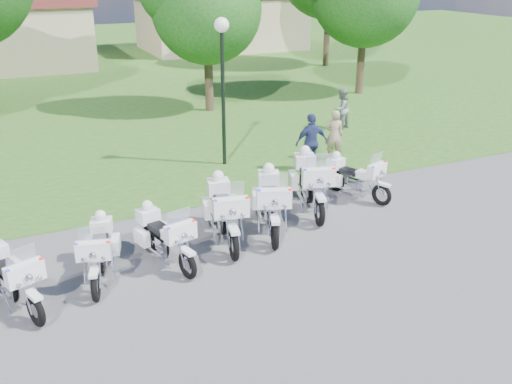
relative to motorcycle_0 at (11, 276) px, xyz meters
name	(u,v)px	position (x,y,z in m)	size (l,w,h in m)	color
ground	(250,255)	(4.80, -0.06, -0.62)	(100.00, 100.00, 0.00)	#4C4C51
grass_lawn	(74,65)	(4.80, 26.94, -0.61)	(100.00, 48.00, 0.01)	#29591C
motorcycle_0	(11,276)	(0.00, 0.00, 0.00)	(1.19, 2.10, 1.47)	black
motorcycle_1	(99,250)	(1.67, 0.39, -0.01)	(1.08, 2.09, 1.44)	black
motorcycle_2	(164,236)	(3.04, 0.47, -0.01)	(1.04, 2.13, 1.46)	black
motorcycle_3	(225,210)	(4.61, 0.96, 0.10)	(1.14, 2.52, 1.71)	black
motorcycle_4	(271,201)	(5.82, 1.00, 0.10)	(1.41, 2.42, 1.71)	black
motorcycle_5	(311,181)	(7.30, 1.70, 0.12)	(1.35, 2.54, 1.76)	black
motorcycle_6	(355,176)	(8.78, 1.87, -0.03)	(1.16, 1.99, 1.41)	black
lamp_post	(222,57)	(6.53, 5.85, 2.76)	(0.44, 0.44, 4.51)	black
building_east	(221,19)	(15.80, 29.94, 1.45)	(11.44, 7.28, 4.10)	#C4AD8D
bystander_a	(334,135)	(9.93, 4.83, 0.19)	(0.59, 0.39, 1.62)	tan
bystander_b	(341,109)	(12.09, 7.82, 0.17)	(0.76, 0.59, 1.56)	gray
bystander_c	(311,143)	(8.72, 4.19, 0.28)	(1.05, 0.44, 1.79)	navy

